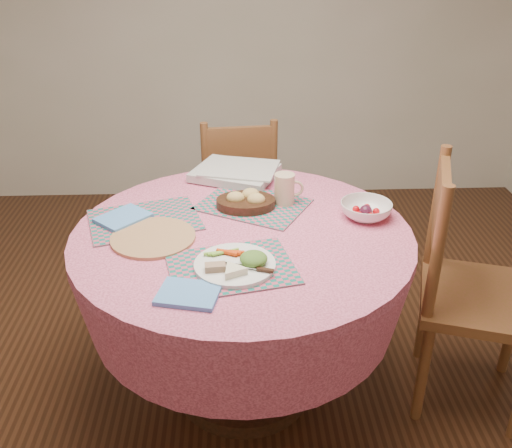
# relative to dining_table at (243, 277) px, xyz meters

# --- Properties ---
(ground) EXTENTS (4.00, 4.00, 0.00)m
(ground) POSITION_rel_dining_table_xyz_m (0.00, 0.00, -0.56)
(ground) COLOR #331C0F
(ground) RESTS_ON ground
(dining_table) EXTENTS (1.24, 1.24, 0.75)m
(dining_table) POSITION_rel_dining_table_xyz_m (0.00, 0.00, 0.00)
(dining_table) COLOR pink
(dining_table) RESTS_ON ground
(chair_right) EXTENTS (0.56, 0.58, 1.00)m
(chair_right) POSITION_rel_dining_table_xyz_m (0.85, -0.05, -0.03)
(chair_right) COLOR brown
(chair_right) RESTS_ON ground
(chair_back) EXTENTS (0.45, 0.43, 0.90)m
(chair_back) POSITION_rel_dining_table_xyz_m (-0.01, 0.97, -0.09)
(chair_back) COLOR brown
(chair_back) RESTS_ON ground
(placemat_front) EXTENTS (0.46, 0.38, 0.01)m
(placemat_front) POSITION_rel_dining_table_xyz_m (-0.04, -0.25, 0.20)
(placemat_front) COLOR #12695E
(placemat_front) RESTS_ON dining_table
(placemat_left) EXTENTS (0.47, 0.40, 0.01)m
(placemat_left) POSITION_rel_dining_table_xyz_m (-0.37, 0.10, 0.20)
(placemat_left) COLOR #12695E
(placemat_left) RESTS_ON dining_table
(placemat_back) EXTENTS (0.50, 0.46, 0.01)m
(placemat_back) POSITION_rel_dining_table_xyz_m (0.05, 0.22, 0.20)
(placemat_back) COLOR #12695E
(placemat_back) RESTS_ON dining_table
(wicker_trivet) EXTENTS (0.30, 0.30, 0.01)m
(wicker_trivet) POSITION_rel_dining_table_xyz_m (-0.32, -0.04, 0.20)
(wicker_trivet) COLOR #9E6944
(wicker_trivet) RESTS_ON dining_table
(napkin_near) EXTENTS (0.21, 0.18, 0.01)m
(napkin_near) POSITION_rel_dining_table_xyz_m (-0.17, -0.40, 0.20)
(napkin_near) COLOR #548FD8
(napkin_near) RESTS_ON dining_table
(napkin_far) EXTENTS (0.23, 0.23, 0.01)m
(napkin_far) POSITION_rel_dining_table_xyz_m (-0.44, 0.10, 0.21)
(napkin_far) COLOR #548FD8
(napkin_far) RESTS_ON placemat_left
(dinner_plate) EXTENTS (0.27, 0.27, 0.05)m
(dinner_plate) POSITION_rel_dining_table_xyz_m (-0.02, -0.25, 0.22)
(dinner_plate) COLOR white
(dinner_plate) RESTS_ON placemat_front
(bread_bowl) EXTENTS (0.23, 0.23, 0.08)m
(bread_bowl) POSITION_rel_dining_table_xyz_m (0.02, 0.19, 0.23)
(bread_bowl) COLOR black
(bread_bowl) RESTS_ON placemat_back
(latte_mug) EXTENTS (0.12, 0.08, 0.12)m
(latte_mug) POSITION_rel_dining_table_xyz_m (0.17, 0.22, 0.26)
(latte_mug) COLOR #CDB08D
(latte_mug) RESTS_ON placemat_back
(fruit_bowl) EXTENTS (0.22, 0.22, 0.06)m
(fruit_bowl) POSITION_rel_dining_table_xyz_m (0.47, 0.10, 0.22)
(fruit_bowl) COLOR white
(fruit_bowl) RESTS_ON dining_table
(newspaper_stack) EXTENTS (0.42, 0.38, 0.04)m
(newspaper_stack) POSITION_rel_dining_table_xyz_m (-0.02, 0.50, 0.22)
(newspaper_stack) COLOR silver
(newspaper_stack) RESTS_ON dining_table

